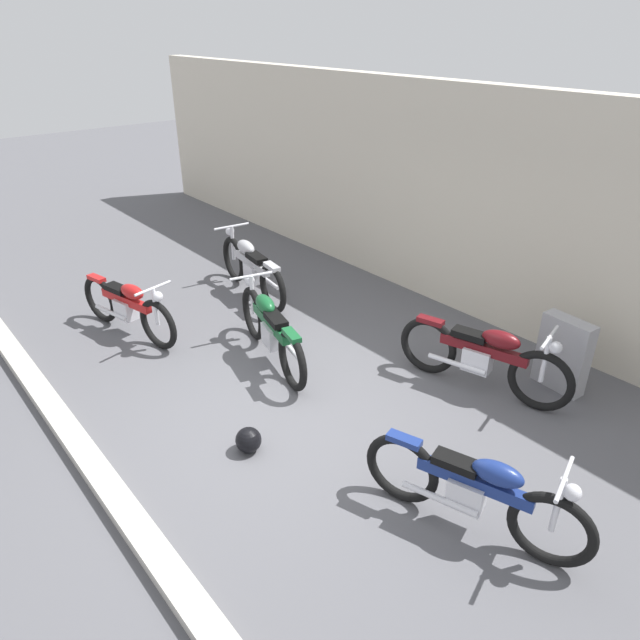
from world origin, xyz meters
The scene contains 10 objects.
ground_plane centered at (0.00, 0.00, 0.00)m, with size 40.00×40.00×0.00m, color #56565B.
building_wall centered at (0.00, 3.72, 1.57)m, with size 18.00×0.30×3.15m, color beige.
curb_strip centered at (0.00, -1.91, 0.06)m, with size 18.00×0.24×0.12m, color #B7B2A8.
stone_marker centered at (1.55, 2.84, 0.44)m, with size 0.59×0.20×0.89m, color #9E9EA3.
helmet centered at (0.18, -0.59, 0.13)m, with size 0.26×0.26×0.26m, color black.
motorcycle_silver centered at (-2.90, 1.53, 0.46)m, with size 2.11×0.59×0.95m.
motorcycle_maroon centered at (1.00, 2.08, 0.45)m, with size 2.02×0.77×0.93m.
motorcycle_green centered at (-1.10, 0.61, 0.45)m, with size 2.02×0.75×0.93m.
motorcycle_blue centered at (2.23, 0.28, 0.42)m, with size 1.90×0.79×0.88m.
motorcycle_red centered at (-2.89, -0.48, 0.42)m, with size 1.93×0.67×0.88m.
Camera 1 is at (4.14, -2.97, 3.85)m, focal length 32.48 mm.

